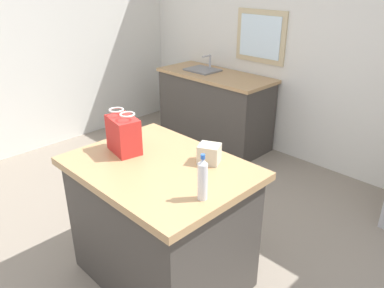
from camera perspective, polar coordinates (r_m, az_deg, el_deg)
The scene contains 7 objects.
ground at distance 3.00m, azimuth -3.59°, elevation -18.80°, with size 6.85×6.85×0.00m, color gray.
back_wall at distance 4.25m, azimuth 21.72°, elevation 13.04°, with size 5.71×0.13×2.66m.
kitchen_island at distance 2.70m, azimuth -4.61°, elevation -11.72°, with size 1.19×0.89×0.92m.
sink_counter at distance 4.90m, azimuth 3.34°, elevation 5.52°, with size 1.50×0.64×1.09m.
shopping_bag at distance 2.61m, azimuth -10.26°, elevation 1.44°, with size 0.27×0.20×0.29m.
small_box at distance 2.45m, azimuth 2.61°, elevation -1.47°, with size 0.13×0.12×0.12m, color beige.
bottle at distance 2.04m, azimuth 1.60°, elevation -5.31°, with size 0.06×0.06×0.27m.
Camera 1 is at (1.67, -1.41, 2.06)m, focal length 35.46 mm.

